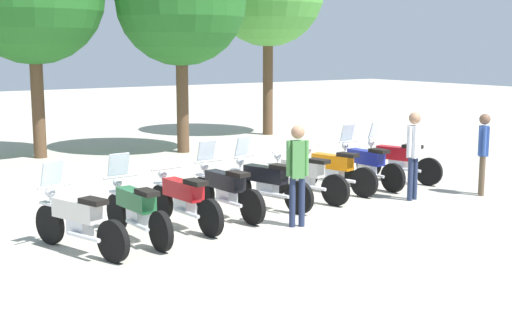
{
  "coord_description": "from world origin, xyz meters",
  "views": [
    {
      "loc": [
        -7.5,
        -10.79,
        3.13
      ],
      "look_at": [
        0.0,
        0.5,
        0.9
      ],
      "focal_mm": 48.29,
      "sensor_mm": 36.0,
      "label": 1
    }
  ],
  "objects": [
    {
      "name": "ground_plane",
      "position": [
        0.0,
        0.0,
        0.0
      ],
      "size": [
        80.0,
        80.0,
        0.0
      ],
      "primitive_type": "plane",
      "color": "#ADA899"
    },
    {
      "name": "motorcycle_0",
      "position": [
        -4.1,
        -0.73,
        0.52
      ],
      "size": [
        0.87,
        2.11,
        1.37
      ],
      "rotation": [
        0.0,
        0.0,
        1.88
      ],
      "color": "black",
      "rests_on": "ground_plane"
    },
    {
      "name": "motorcycle_1",
      "position": [
        -3.07,
        -0.58,
        0.52
      ],
      "size": [
        0.62,
        2.19,
        1.37
      ],
      "rotation": [
        0.0,
        0.0,
        1.62
      ],
      "color": "black",
      "rests_on": "ground_plane"
    },
    {
      "name": "motorcycle_2",
      "position": [
        -2.05,
        -0.3,
        0.5
      ],
      "size": [
        0.62,
        2.19,
        0.99
      ],
      "rotation": [
        0.0,
        0.0,
        1.67
      ],
      "color": "black",
      "rests_on": "ground_plane"
    },
    {
      "name": "motorcycle_3",
      "position": [
        -1.03,
        -0.01,
        0.52
      ],
      "size": [
        0.62,
        2.19,
        1.37
      ],
      "rotation": [
        0.0,
        0.0,
        1.66
      ],
      "color": "black",
      "rests_on": "ground_plane"
    },
    {
      "name": "motorcycle_4",
      "position": [
        -0.01,
        0.13,
        0.52
      ],
      "size": [
        0.8,
        2.14,
        1.37
      ],
      "rotation": [
        0.0,
        0.0,
        1.84
      ],
      "color": "black",
      "rests_on": "ground_plane"
    },
    {
      "name": "motorcycle_5",
      "position": [
        1.01,
        0.26,
        0.5
      ],
      "size": [
        0.78,
        2.14,
        0.99
      ],
      "rotation": [
        0.0,
        0.0,
        1.83
      ],
      "color": "black",
      "rests_on": "ground_plane"
    },
    {
      "name": "motorcycle_6",
      "position": [
        2.03,
        0.54,
        0.5
      ],
      "size": [
        0.78,
        2.14,
        0.99
      ],
      "rotation": [
        0.0,
        0.0,
        1.83
      ],
      "color": "black",
      "rests_on": "ground_plane"
    },
    {
      "name": "motorcycle_7",
      "position": [
        3.06,
        0.61,
        0.52
      ],
      "size": [
        0.62,
        2.19,
        1.37
      ],
      "rotation": [
        0.0,
        0.0,
        1.63
      ],
      "color": "black",
      "rests_on": "ground_plane"
    },
    {
      "name": "motorcycle_8",
      "position": [
        4.07,
        0.66,
        0.52
      ],
      "size": [
        0.87,
        2.11,
        1.37
      ],
      "rotation": [
        0.0,
        0.0,
        1.89
      ],
      "color": "black",
      "rests_on": "ground_plane"
    },
    {
      "name": "person_0",
      "position": [
        -0.37,
        -1.37,
        1.07
      ],
      "size": [
        0.4,
        0.31,
        1.8
      ],
      "rotation": [
        0.0,
        0.0,
        1.17
      ],
      "color": "#232D4C",
      "rests_on": "ground_plane"
    },
    {
      "name": "person_1",
      "position": [
        2.9,
        -0.98,
        1.08
      ],
      "size": [
        0.41,
        0.28,
        1.82
      ],
      "rotation": [
        0.0,
        0.0,
        1.76
      ],
      "color": "#232D4C",
      "rests_on": "ground_plane"
    },
    {
      "name": "person_2",
      "position": [
        4.5,
        -1.45,
        1.03
      ],
      "size": [
        0.34,
        0.33,
        1.74
      ],
      "rotation": [
        0.0,
        0.0,
        2.33
      ],
      "color": "brown",
      "rests_on": "ground_plane"
    },
    {
      "name": "tree_2",
      "position": [
        2.01,
        7.48,
        4.46
      ],
      "size": [
        3.83,
        3.83,
        6.39
      ],
      "color": "brown",
      "rests_on": "ground_plane"
    }
  ]
}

